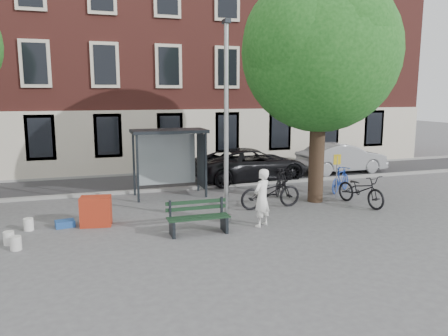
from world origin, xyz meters
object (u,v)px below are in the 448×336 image
bike_b (341,179)px  painter (262,198)px  car_dark (251,164)px  car_silver (342,158)px  bike_d (281,181)px  red_stand (96,211)px  bus_shelter (179,147)px  notice_sign (337,168)px  bike_c (361,190)px  bike_a (270,192)px  lamppost (226,133)px  bench (198,219)px

bike_b → painter: bearing=88.6°
car_dark → car_silver: (5.13, 0.46, 0.00)m
painter → bike_d: bearing=-154.6°
car_silver → red_stand: 13.46m
bus_shelter → notice_sign: bus_shelter is taller
bike_c → bike_a: bearing=158.6°
bike_d → car_silver: car_silver is taller
lamppost → bike_a: lamppost is taller
bike_d → red_stand: (-7.19, -2.14, -0.07)m
lamppost → bus_shelter: (-0.61, 4.11, -0.87)m
bench → red_stand: size_ratio=2.00×
bike_b → car_silver: car_silver is taller
painter → bike_a: 2.20m
bench → bike_d: bike_d is taller
bike_a → bike_b: bike_a is taller
bike_a → bike_b: 4.07m
bike_a → bike_d: size_ratio=1.30×
bench → car_silver: size_ratio=0.39×
bench → car_dark: bearing=58.2°
bench → bike_c: size_ratio=0.83×
lamppost → car_dark: size_ratio=1.13×
bench → bike_b: bearing=26.9°
notice_sign → lamppost: bearing=-157.3°
bench → red_stand: bench is taller
bike_d → car_dark: bearing=-49.5°
bike_b → bike_c: size_ratio=0.79×
notice_sign → painter: bearing=-145.2°
bench → bike_d: bearing=41.3°
bench → bike_d: size_ratio=1.04×
bike_b → notice_sign: size_ratio=1.01×
lamppost → red_stand: size_ratio=6.79×
bike_b → car_dark: (-2.58, 3.42, 0.24)m
car_silver → bike_c: bearing=151.0°
lamppost → notice_sign: (4.98, 1.65, -1.58)m
bike_a → red_stand: (-5.89, -0.26, -0.14)m
lamppost → bus_shelter: lamppost is taller
lamppost → bike_a: size_ratio=2.71×
car_silver → red_stand: car_silver is taller
bike_c → bike_d: 3.19m
painter → bike_b: 5.96m
bus_shelter → notice_sign: bearing=-23.7°
bench → bike_c: 6.51m
lamppost → car_silver: bearing=37.8°
bench → notice_sign: size_ratio=1.05×
bike_d → car_silver: 6.13m
bike_b → notice_sign: notice_sign is taller
car_dark → red_stand: size_ratio=6.01×
bike_a → bike_c: bike_a is taller
bike_d → red_stand: bearing=55.2°
lamppost → bus_shelter: size_ratio=2.14×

